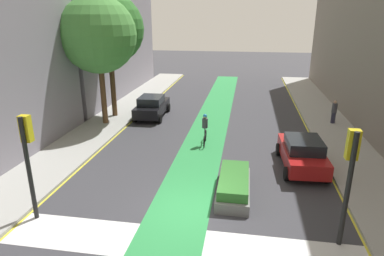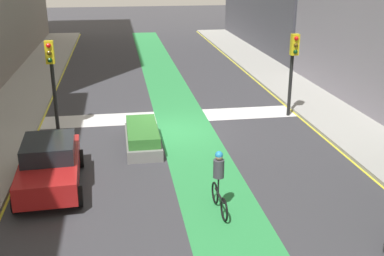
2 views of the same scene
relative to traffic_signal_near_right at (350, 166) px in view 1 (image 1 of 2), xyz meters
The scene contains 15 objects.
ground_plane 5.91m from the traffic_signal_near_right, 169.18° to the left, with size 120.00×120.00×0.00m, color #38383D.
bike_lane_paint 6.29m from the traffic_signal_near_right, behind, with size 2.40×60.00×0.01m, color #2D8C47.
crosswalk_band 5.91m from the traffic_signal_near_right, 168.79° to the right, with size 12.00×1.80×0.01m, color silver.
sidewalk_left 12.95m from the traffic_signal_near_right, behind, with size 3.00×60.00×0.15m, color #9E9E99.
curb_stripe_left 11.51m from the traffic_signal_near_right, behind, with size 0.16×60.00×0.01m, color yellow.
curb_stripe_right 3.03m from the traffic_signal_near_right, 48.71° to the left, with size 0.16×60.00×0.01m, color yellow.
traffic_signal_near_right is the anchor object (origin of this frame).
traffic_signal_near_left 10.70m from the traffic_signal_near_right, behind, with size 0.35×0.52×3.89m.
car_black_left_far 16.50m from the traffic_signal_near_right, 127.73° to the left, with size 2.13×4.25×1.57m.
car_red_right_far 6.01m from the traffic_signal_near_right, 94.27° to the left, with size 2.19×4.28×1.57m.
cyclist_in_lane 9.89m from the traffic_signal_near_right, 124.32° to the left, with size 0.32×1.73×1.86m.
pedestrian_sidewalk_right_a 13.45m from the traffic_signal_near_right, 78.48° to the left, with size 0.34×0.34×1.57m.
street_tree_near 16.82m from the traffic_signal_near_right, 140.01° to the left, with size 4.86×4.86×8.23m.
street_tree_far 18.08m from the traffic_signal_near_right, 135.65° to the left, with size 4.79×4.79×8.50m.
median_planter 5.00m from the traffic_signal_near_right, 144.04° to the left, with size 1.32×3.39×0.85m.
Camera 1 is at (1.88, -10.99, 7.13)m, focal length 31.40 mm.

